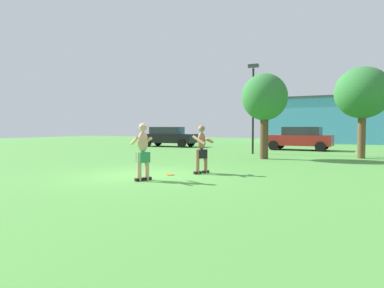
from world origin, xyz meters
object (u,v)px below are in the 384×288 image
(player_in_green, at_px, (143,151))
(car_black_mid_lot, at_px, (169,136))
(player_with_cap, at_px, (202,147))
(tree_left_field, at_px, (265,98))
(car_red_far_end, at_px, (300,138))
(frisbee, at_px, (170,175))
(tree_behind_players, at_px, (363,93))
(lamp_post, at_px, (253,98))

(player_in_green, height_order, car_black_mid_lot, player_in_green)
(player_with_cap, distance_m, tree_left_field, 6.66)
(car_black_mid_lot, bearing_deg, tree_left_field, -36.84)
(car_red_far_end, bearing_deg, tree_left_field, -93.37)
(frisbee, bearing_deg, car_black_mid_lot, 120.67)
(car_black_mid_lot, height_order, tree_left_field, tree_left_field)
(car_black_mid_lot, xyz_separation_m, tree_left_field, (9.71, -7.27, 2.14))
(player_in_green, xyz_separation_m, frisbee, (0.11, 1.36, -0.86))
(player_in_green, height_order, tree_left_field, tree_left_field)
(car_black_mid_lot, xyz_separation_m, car_red_far_end, (10.15, 0.26, 0.00))
(player_with_cap, xyz_separation_m, player_in_green, (-0.87, -2.14, -0.01))
(player_with_cap, bearing_deg, frisbee, -134.46)
(player_in_green, distance_m, tree_behind_players, 12.48)
(tree_left_field, bearing_deg, player_with_cap, -93.86)
(player_with_cap, height_order, car_red_far_end, player_with_cap)
(frisbee, height_order, lamp_post, lamp_post)
(car_black_mid_lot, bearing_deg, player_with_cap, -55.66)
(lamp_post, bearing_deg, tree_behind_players, -4.48)
(car_red_far_end, distance_m, tree_behind_players, 6.79)
(lamp_post, height_order, tree_left_field, lamp_post)
(player_with_cap, bearing_deg, tree_behind_players, 61.89)
(tree_behind_players, bearing_deg, frisbee, -119.71)
(car_black_mid_lot, relative_size, tree_behind_players, 0.97)
(car_red_far_end, bearing_deg, player_in_green, -96.22)
(car_black_mid_lot, bearing_deg, tree_behind_players, -18.99)
(car_black_mid_lot, bearing_deg, car_red_far_end, 1.48)
(tree_left_field, height_order, tree_behind_players, tree_behind_players)
(player_in_green, bearing_deg, car_black_mid_lot, 118.13)
(player_in_green, relative_size, tree_left_field, 0.40)
(frisbee, relative_size, tree_behind_players, 0.06)
(frisbee, xyz_separation_m, tree_behind_players, (5.45, 9.56, 3.22))
(player_in_green, xyz_separation_m, lamp_post, (-0.15, 11.37, 2.36))
(player_with_cap, distance_m, player_in_green, 2.31)
(car_black_mid_lot, bearing_deg, frisbee, -59.33)
(car_black_mid_lot, bearing_deg, player_in_green, -61.87)
(lamp_post, relative_size, tree_left_field, 1.25)
(car_black_mid_lot, relative_size, lamp_post, 0.85)
(car_red_far_end, xyz_separation_m, tree_left_field, (-0.44, -7.53, 2.14))
(tree_behind_players, bearing_deg, player_with_cap, -118.11)
(lamp_post, xyz_separation_m, tree_left_field, (1.45, -2.91, -0.26))
(player_with_cap, xyz_separation_m, tree_left_field, (0.43, 6.31, 2.09))
(car_black_mid_lot, distance_m, tree_behind_players, 14.97)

